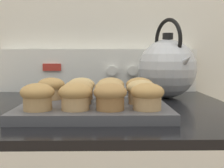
{
  "coord_description": "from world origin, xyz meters",
  "views": [
    {
      "loc": [
        0.04,
        -0.43,
        1.03
      ],
      "look_at": [
        0.05,
        0.3,
        0.96
      ],
      "focal_mm": 45.0,
      "sensor_mm": 36.0,
      "label": 1
    }
  ],
  "objects_px": {
    "muffin_r2_c0": "(51,88)",
    "muffin_r2_c3": "(139,88)",
    "muffin_r2_c2": "(111,88)",
    "muffin_r0_c1": "(75,96)",
    "tea_kettle": "(167,68)",
    "muffin_r1_c1": "(78,91)",
    "muffin_r1_c3": "(141,91)",
    "muffin_pan": "(94,108)",
    "muffin_r0_c0": "(37,96)",
    "muffin_r0_c2": "(110,96)",
    "muffin_r2_c1": "(81,88)",
    "muffin_r1_c2": "(109,91)",
    "muffin_r0_c3": "(147,96)"
  },
  "relations": [
    {
      "from": "muffin_r1_c2",
      "to": "muffin_r1_c3",
      "type": "bearing_deg",
      "value": -2.35
    },
    {
      "from": "muffin_r0_c0",
      "to": "muffin_r2_c3",
      "type": "bearing_deg",
      "value": 33.24
    },
    {
      "from": "muffin_r0_c3",
      "to": "muffin_r0_c2",
      "type": "bearing_deg",
      "value": -178.88
    },
    {
      "from": "muffin_r0_c3",
      "to": "muffin_r2_c0",
      "type": "height_order",
      "value": "same"
    },
    {
      "from": "muffin_r0_c0",
      "to": "muffin_r2_c1",
      "type": "relative_size",
      "value": 1.0
    },
    {
      "from": "muffin_r2_c1",
      "to": "muffin_r2_c2",
      "type": "bearing_deg",
      "value": 1.51
    },
    {
      "from": "muffin_pan",
      "to": "muffin_r1_c3",
      "type": "xyz_separation_m",
      "value": [
        0.11,
        -0.0,
        0.04
      ]
    },
    {
      "from": "muffin_r1_c2",
      "to": "muffin_r2_c3",
      "type": "height_order",
      "value": "same"
    },
    {
      "from": "muffin_r0_c2",
      "to": "muffin_r1_c1",
      "type": "distance_m",
      "value": 0.11
    },
    {
      "from": "muffin_r0_c2",
      "to": "tea_kettle",
      "type": "xyz_separation_m",
      "value": [
        0.19,
        0.32,
        0.05
      ]
    },
    {
      "from": "muffin_pan",
      "to": "muffin_r2_c0",
      "type": "xyz_separation_m",
      "value": [
        -0.12,
        0.08,
        0.04
      ]
    },
    {
      "from": "muffin_pan",
      "to": "muffin_r0_c0",
      "type": "relative_size",
      "value": 4.86
    },
    {
      "from": "muffin_r0_c2",
      "to": "muffin_r1_c2",
      "type": "relative_size",
      "value": 1.0
    },
    {
      "from": "muffin_r0_c1",
      "to": "muffin_r0_c0",
      "type": "bearing_deg",
      "value": -178.82
    },
    {
      "from": "muffin_r1_c1",
      "to": "muffin_r1_c2",
      "type": "bearing_deg",
      "value": 3.67
    },
    {
      "from": "muffin_pan",
      "to": "muffin_r1_c3",
      "type": "height_order",
      "value": "muffin_r1_c3"
    },
    {
      "from": "muffin_r2_c3",
      "to": "muffin_pan",
      "type": "bearing_deg",
      "value": -146.96
    },
    {
      "from": "muffin_r0_c3",
      "to": "muffin_r2_c2",
      "type": "relative_size",
      "value": 1.0
    },
    {
      "from": "muffin_r1_c3",
      "to": "muffin_r2_c2",
      "type": "distance_m",
      "value": 0.11
    },
    {
      "from": "muffin_r1_c2",
      "to": "muffin_r2_c1",
      "type": "height_order",
      "value": "same"
    },
    {
      "from": "muffin_r1_c2",
      "to": "muffin_r1_c1",
      "type": "bearing_deg",
      "value": -176.33
    },
    {
      "from": "muffin_r1_c3",
      "to": "muffin_r0_c1",
      "type": "bearing_deg",
      "value": -153.46
    },
    {
      "from": "muffin_r0_c0",
      "to": "muffin_r0_c3",
      "type": "xyz_separation_m",
      "value": [
        0.23,
        0.0,
        0.0
      ]
    },
    {
      "from": "muffin_r2_c0",
      "to": "muffin_r0_c2",
      "type": "bearing_deg",
      "value": -44.73
    },
    {
      "from": "muffin_r1_c1",
      "to": "muffin_r0_c1",
      "type": "bearing_deg",
      "value": -89.31
    },
    {
      "from": "muffin_r1_c1",
      "to": "muffin_r2_c3",
      "type": "relative_size",
      "value": 1.0
    },
    {
      "from": "muffin_r1_c1",
      "to": "tea_kettle",
      "type": "relative_size",
      "value": 0.28
    },
    {
      "from": "muffin_r0_c2",
      "to": "muffin_r2_c1",
      "type": "xyz_separation_m",
      "value": [
        -0.08,
        0.15,
        0.0
      ]
    },
    {
      "from": "muffin_r2_c2",
      "to": "muffin_pan",
      "type": "bearing_deg",
      "value": -118.12
    },
    {
      "from": "muffin_r0_c3",
      "to": "muffin_r1_c1",
      "type": "distance_m",
      "value": 0.17
    },
    {
      "from": "muffin_r0_c2",
      "to": "muffin_r2_c1",
      "type": "bearing_deg",
      "value": 116.27
    },
    {
      "from": "muffin_r1_c2",
      "to": "muffin_r0_c1",
      "type": "bearing_deg",
      "value": -133.26
    },
    {
      "from": "muffin_r1_c2",
      "to": "muffin_r2_c1",
      "type": "relative_size",
      "value": 1.0
    },
    {
      "from": "muffin_r0_c0",
      "to": "muffin_r2_c3",
      "type": "relative_size",
      "value": 1.0
    },
    {
      "from": "muffin_r1_c2",
      "to": "tea_kettle",
      "type": "height_order",
      "value": "tea_kettle"
    },
    {
      "from": "muffin_r1_c1",
      "to": "muffin_r2_c0",
      "type": "distance_m",
      "value": 0.11
    },
    {
      "from": "muffin_r0_c1",
      "to": "tea_kettle",
      "type": "height_order",
      "value": "tea_kettle"
    },
    {
      "from": "muffin_r1_c1",
      "to": "muffin_r2_c2",
      "type": "bearing_deg",
      "value": 45.33
    },
    {
      "from": "muffin_r0_c2",
      "to": "muffin_r2_c2",
      "type": "height_order",
      "value": "same"
    },
    {
      "from": "muffin_r0_c2",
      "to": "muffin_r0_c1",
      "type": "bearing_deg",
      "value": 178.22
    },
    {
      "from": "muffin_r0_c1",
      "to": "muffin_r1_c1",
      "type": "distance_m",
      "value": 0.07
    },
    {
      "from": "muffin_r0_c1",
      "to": "muffin_r0_c3",
      "type": "relative_size",
      "value": 1.0
    },
    {
      "from": "muffin_r0_c2",
      "to": "muffin_r2_c2",
      "type": "xyz_separation_m",
      "value": [
        0.0,
        0.15,
        0.0
      ]
    },
    {
      "from": "muffin_r1_c3",
      "to": "muffin_r2_c1",
      "type": "height_order",
      "value": "same"
    },
    {
      "from": "muffin_r2_c0",
      "to": "muffin_r2_c3",
      "type": "xyz_separation_m",
      "value": [
        0.24,
        0.0,
        0.0
      ]
    },
    {
      "from": "muffin_pan",
      "to": "muffin_r1_c3",
      "type": "bearing_deg",
      "value": -0.21
    },
    {
      "from": "muffin_r2_c3",
      "to": "muffin_r2_c2",
      "type": "bearing_deg",
      "value": 179.96
    },
    {
      "from": "tea_kettle",
      "to": "muffin_r1_c3",
      "type": "bearing_deg",
      "value": -115.12
    },
    {
      "from": "muffin_pan",
      "to": "muffin_r1_c2",
      "type": "xyz_separation_m",
      "value": [
        0.04,
        0.0,
        0.04
      ]
    },
    {
      "from": "muffin_r2_c1",
      "to": "muffin_r2_c3",
      "type": "height_order",
      "value": "same"
    }
  ]
}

